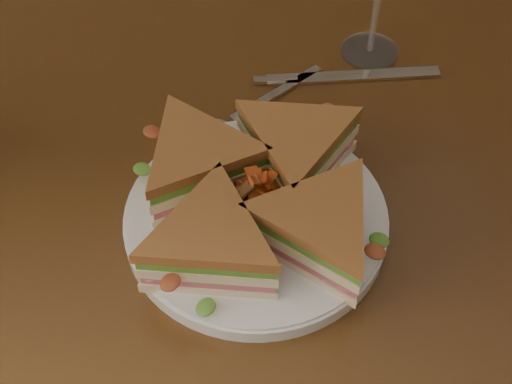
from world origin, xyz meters
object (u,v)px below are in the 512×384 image
(sandwich_wedges, at_px, (256,195))
(knife, at_px, (341,77))
(table, at_px, (276,218))
(plate, at_px, (256,220))
(spoon, at_px, (227,122))

(sandwich_wedges, xyz_separation_m, knife, (0.16, 0.17, -0.04))
(table, xyz_separation_m, plate, (-0.05, -0.07, 0.11))
(table, distance_m, knife, 0.18)
(spoon, bearing_deg, knife, -10.54)
(table, height_order, sandwich_wedges, sandwich_wedges)
(spoon, xyz_separation_m, knife, (0.15, 0.03, -0.00))
(plate, distance_m, knife, 0.23)
(table, height_order, knife, knife)
(table, bearing_deg, knife, 41.51)
(plate, height_order, spoon, plate)
(sandwich_wedges, relative_size, spoon, 1.75)
(plate, distance_m, spoon, 0.14)
(plate, relative_size, knife, 1.19)
(spoon, bearing_deg, plate, -117.35)
(sandwich_wedges, bearing_deg, plate, 180.00)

